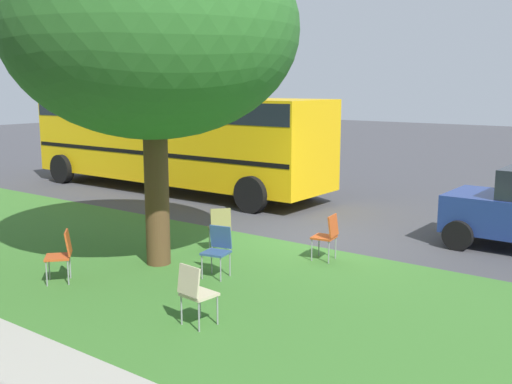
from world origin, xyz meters
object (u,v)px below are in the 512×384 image
Objects in this scene: chair_0 at (220,225)px; chair_4 at (62,252)px; chair_3 at (218,247)px; school_bus at (173,134)px; street_tree at (152,31)px; chair_2 at (328,234)px; chair_5 at (195,290)px.

chair_4 is at bearing 74.32° from chair_0.
chair_3 is 8.96m from school_bus.
chair_0 is at bearing -104.36° from street_tree.
school_bus reaches higher than chair_4.
chair_0 is at bearing 18.95° from chair_2.
chair_3 and chair_4 have the same top height.
chair_4 is at bearing 122.56° from school_bus.
chair_2 and chair_5 have the same top height.
school_bus is at bearing -57.44° from chair_4.
chair_0 and chair_5 have the same top height.
chair_2 and chair_4 have the same top height.
chair_5 is at bearing 178.79° from chair_4.
chair_4 is at bearing 43.50° from chair_3.
chair_5 is (-1.17, 1.85, 0.00)m from chair_3.
street_tree is 4.80m from chair_5.
chair_2 is at bearing -117.34° from chair_3.
chair_3 is at bearing 128.86° from chair_0.
chair_5 is 0.08× the size of school_bus.
chair_0 is (-0.35, -1.35, -3.67)m from street_tree.
chair_3 is at bearing -57.75° from chair_5.
chair_3 is at bearing 139.25° from school_bus.
chair_2 is 8.72m from school_bus.
chair_4 is 9.08m from school_bus.
chair_2 is at bearing -161.05° from chair_0.
chair_2 is at bearing -127.67° from chair_4.
chair_3 is (-1.02, 1.27, 0.00)m from chair_0.
chair_2 is at bearing -87.79° from chair_5.
chair_0 is at bearing -54.93° from chair_5.
school_bus is (7.89, -7.65, 1.24)m from chair_5.
street_tree is at bearing -106.72° from chair_4.
chair_2 is 1.00× the size of chair_4.
school_bus is (5.70, -4.52, 1.24)m from chair_0.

